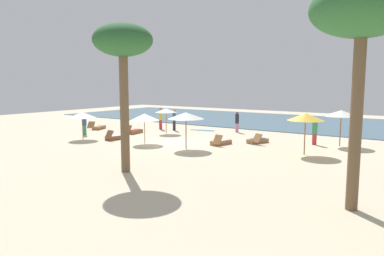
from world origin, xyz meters
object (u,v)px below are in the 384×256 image
(umbrella_0, at_px, (186,116))
(umbrella_1, at_px, (306,117))
(person_2, at_px, (126,115))
(umbrella_2, at_px, (144,117))
(lounger_3, at_px, (258,141))
(person_1, at_px, (315,132))
(lounger_2, at_px, (115,137))
(lounger_4, at_px, (221,142))
(palm_0, at_px, (123,46))
(umbrella_4, at_px, (341,113))
(lounger_1, at_px, (134,131))
(person_3, at_px, (237,122))
(umbrella_3, at_px, (82,115))
(lounger_0, at_px, (98,127))
(umbrella_5, at_px, (166,110))
(person_5, at_px, (174,119))
(palm_1, at_px, (362,14))
(person_4, at_px, (84,124))
(person_0, at_px, (161,118))
(surfboard, at_px, (202,130))

(umbrella_0, bearing_deg, umbrella_1, 19.98)
(person_2, bearing_deg, umbrella_2, -38.97)
(lounger_3, height_order, person_1, person_1)
(umbrella_1, distance_m, lounger_2, 13.12)
(lounger_4, bearing_deg, palm_0, -89.89)
(umbrella_0, xyz_separation_m, umbrella_4, (7.51, 6.45, 0.06))
(lounger_3, distance_m, person_2, 15.43)
(umbrella_2, bearing_deg, lounger_1, 141.53)
(umbrella_0, height_order, umbrella_1, umbrella_1)
(person_3, bearing_deg, umbrella_0, -83.87)
(umbrella_3, relative_size, person_3, 1.17)
(lounger_0, bearing_deg, lounger_2, -30.26)
(umbrella_3, distance_m, umbrella_5, 6.49)
(umbrella_3, height_order, person_5, umbrella_3)
(umbrella_5, bearing_deg, lounger_3, -1.23)
(umbrella_2, xyz_separation_m, umbrella_5, (-1.87, 4.61, 0.06))
(lounger_1, height_order, lounger_3, lounger_3)
(person_5, bearing_deg, lounger_3, -13.14)
(lounger_4, bearing_deg, person_3, 107.89)
(umbrella_1, distance_m, palm_1, 9.82)
(person_4, bearing_deg, lounger_4, 11.12)
(lounger_0, height_order, person_4, person_4)
(umbrella_4, relative_size, lounger_0, 1.30)
(lounger_2, bearing_deg, person_0, 99.05)
(umbrella_2, distance_m, person_3, 8.82)
(person_3, bearing_deg, palm_1, -50.80)
(person_1, xyz_separation_m, palm_0, (-5.00, -12.18, 4.81))
(umbrella_0, bearing_deg, lounger_4, 67.76)
(umbrella_5, bearing_deg, lounger_0, -168.29)
(person_0, height_order, person_5, person_0)
(umbrella_5, bearing_deg, person_0, 139.13)
(lounger_4, bearing_deg, person_4, -168.88)
(umbrella_1, height_order, person_3, umbrella_1)
(palm_1, bearing_deg, umbrella_5, 147.01)
(person_1, bearing_deg, surfboard, 169.96)
(lounger_3, distance_m, person_3, 5.43)
(umbrella_1, relative_size, lounger_2, 1.39)
(lounger_1, bearing_deg, umbrella_4, 12.64)
(lounger_4, height_order, person_1, person_1)
(lounger_0, xyz_separation_m, palm_1, (22.28, -8.92, 5.92))
(person_5, bearing_deg, lounger_0, -151.64)
(person_4, relative_size, palm_0, 0.27)
(person_1, distance_m, surfboard, 10.05)
(umbrella_5, relative_size, palm_0, 0.30)
(surfboard, bearing_deg, palm_1, -42.93)
(umbrella_4, bearing_deg, umbrella_1, -103.71)
(umbrella_0, distance_m, lounger_2, 6.52)
(lounger_4, height_order, palm_0, palm_0)
(umbrella_4, height_order, umbrella_5, umbrella_4)
(palm_0, bearing_deg, person_4, 149.22)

